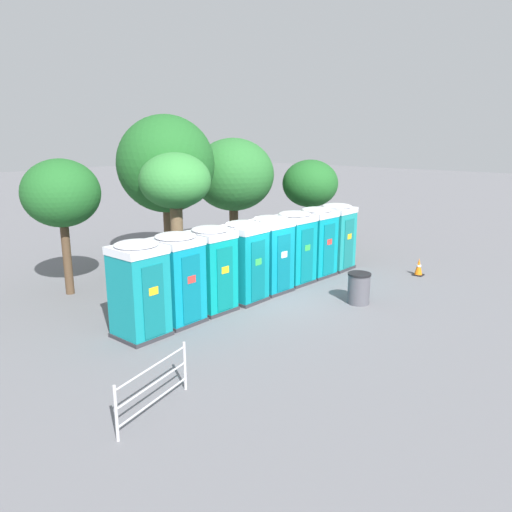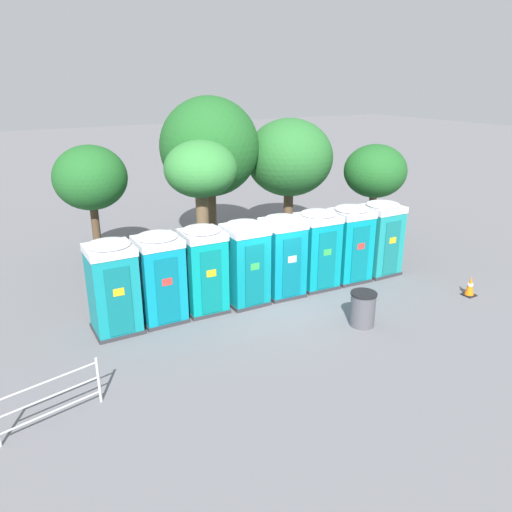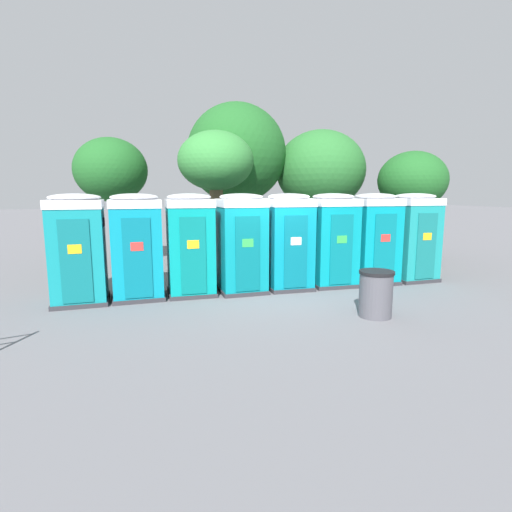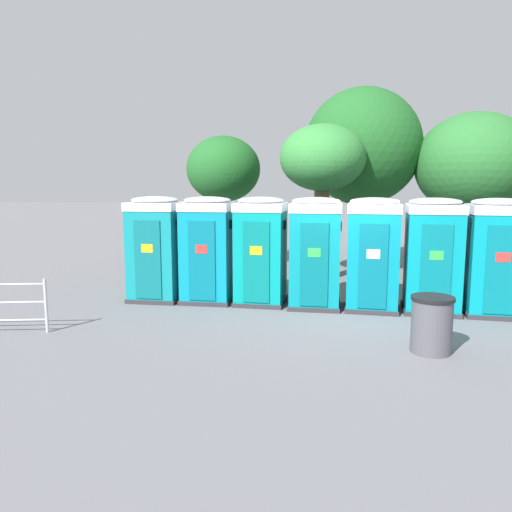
{
  "view_description": "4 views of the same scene",
  "coord_description": "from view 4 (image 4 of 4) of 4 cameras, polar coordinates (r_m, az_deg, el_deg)",
  "views": [
    {
      "loc": [
        -11.97,
        -9.5,
        5.14
      ],
      "look_at": [
        -0.01,
        0.36,
        1.31
      ],
      "focal_mm": 35.0,
      "sensor_mm": 36.0,
      "label": 1
    },
    {
      "loc": [
        -7.38,
        -11.74,
        6.45
      ],
      "look_at": [
        -0.24,
        0.37,
        1.4
      ],
      "focal_mm": 35.0,
      "sensor_mm": 36.0,
      "label": 2
    },
    {
      "loc": [
        -3.53,
        -9.42,
        2.57
      ],
      "look_at": [
        -0.22,
        0.37,
        0.91
      ],
      "focal_mm": 28.0,
      "sensor_mm": 36.0,
      "label": 3
    },
    {
      "loc": [
        -0.41,
        -11.1,
        2.85
      ],
      "look_at": [
        -2.03,
        0.45,
        1.14
      ],
      "focal_mm": 35.0,
      "sensor_mm": 36.0,
      "label": 4
    }
  ],
  "objects": [
    {
      "name": "ground_plane",
      "position": [
        11.47,
        9.84,
        -6.19
      ],
      "size": [
        120.0,
        120.0,
        0.0
      ],
      "primitive_type": "plane",
      "color": "slate"
    },
    {
      "name": "portapotty_0",
      "position": [
        12.42,
        -11.34,
        0.91
      ],
      "size": [
        1.24,
        1.22,
        2.54
      ],
      "color": "#2D2D33",
      "rests_on": "ground"
    },
    {
      "name": "portapotty_1",
      "position": [
        12.07,
        -5.51,
        0.82
      ],
      "size": [
        1.22,
        1.22,
        2.54
      ],
      "color": "#2D2D33",
      "rests_on": "ground"
    },
    {
      "name": "portapotty_2",
      "position": [
        11.79,
        0.56,
        0.68
      ],
      "size": [
        1.22,
        1.26,
        2.54
      ],
      "color": "#2D2D33",
      "rests_on": "ground"
    },
    {
      "name": "portapotty_3",
      "position": [
        11.54,
        6.81,
        0.45
      ],
      "size": [
        1.19,
        1.22,
        2.54
      ],
      "color": "#2D2D33",
      "rests_on": "ground"
    },
    {
      "name": "portapotty_4",
      "position": [
        11.54,
        13.22,
        0.29
      ],
      "size": [
        1.25,
        1.28,
        2.54
      ],
      "color": "#2D2D33",
      "rests_on": "ground"
    },
    {
      "name": "portapotty_5",
      "position": [
        11.7,
        19.55,
        0.14
      ],
      "size": [
        1.29,
        1.29,
        2.54
      ],
      "color": "#2D2D33",
      "rests_on": "ground"
    },
    {
      "name": "portapotty_6",
      "position": [
        11.95,
        25.7,
        -0.05
      ],
      "size": [
        1.3,
        1.29,
        2.54
      ],
      "color": "#2D2D33",
      "rests_on": "ground"
    },
    {
      "name": "street_tree_0",
      "position": [
        16.59,
        23.65,
        9.53
      ],
      "size": [
        3.48,
        3.48,
        4.96
      ],
      "color": "brown",
      "rests_on": "ground"
    },
    {
      "name": "street_tree_1",
      "position": [
        16.64,
        -3.74,
        9.79
      ],
      "size": [
        2.42,
        2.42,
        4.38
      ],
      "color": "#4C3826",
      "rests_on": "ground"
    },
    {
      "name": "street_tree_3",
      "position": [
        14.61,
        7.6,
        10.7
      ],
      "size": [
        2.45,
        2.45,
        4.52
      ],
      "color": "brown",
      "rests_on": "ground"
    },
    {
      "name": "street_tree_4",
      "position": [
        16.56,
        12.08,
        12.05
      ],
      "size": [
        3.7,
        3.7,
        5.84
      ],
      "color": "brown",
      "rests_on": "ground"
    },
    {
      "name": "trash_can",
      "position": [
        9.01,
        19.43,
        -7.37
      ],
      "size": [
        0.72,
        0.72,
        0.97
      ],
      "color": "#4C4C54",
      "rests_on": "ground"
    }
  ]
}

